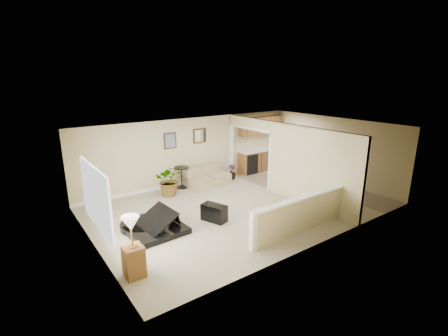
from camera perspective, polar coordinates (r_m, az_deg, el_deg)
floor at (r=10.44m, az=3.10°, el=-6.67°), size 9.00×9.00×0.00m
back_wall at (r=12.43m, az=-5.48°, el=3.05°), size 9.00×0.04×2.50m
front_wall at (r=8.03m, az=16.76°, el=-4.86°), size 9.00×0.04×2.50m
left_wall at (r=8.14m, az=-22.47°, el=-5.15°), size 0.04×6.00×2.50m
right_wall at (r=13.24m, az=18.61°, el=3.08°), size 0.04×6.00×2.50m
ceiling at (r=9.75m, az=3.32°, el=7.02°), size 9.00×6.00×0.04m
kitchen_vinyl at (r=12.53m, az=14.45°, el=-3.22°), size 2.70×6.00×0.01m
interior_partition at (r=11.38m, az=9.49°, el=1.53°), size 0.18×5.99×2.50m
pony_half_wall at (r=8.76m, az=13.07°, el=-7.97°), size 3.42×0.22×1.00m
left_window at (r=7.61m, az=-21.61°, el=-4.88°), size 0.05×2.15×1.45m
wall_art_left at (r=11.86m, az=-9.45°, el=4.75°), size 0.48×0.04×0.58m
wall_mirror at (r=12.44m, az=-4.29°, el=5.68°), size 0.55×0.04×0.55m
kitchen_cabinets at (r=14.14m, az=6.36°, el=3.02°), size 2.36×0.65×2.33m
piano at (r=8.79m, az=-12.49°, el=-7.53°), size 1.73×1.79×1.35m
piano_bench at (r=9.34m, az=-1.75°, el=-7.86°), size 0.59×0.81×0.48m
loveseat at (r=12.31m, az=-2.88°, el=-1.40°), size 1.69×1.09×0.91m
accent_table at (r=11.99m, az=-7.47°, el=-1.17°), size 0.55×0.55×0.79m
palm_plant at (r=11.30m, az=-9.49°, el=-2.16°), size 1.21×1.13×1.10m
small_plant at (r=13.03m, az=1.35°, el=-0.86°), size 0.40×0.40×0.57m
lamp_stand at (r=7.05m, az=-15.71°, el=-13.96°), size 0.40×0.40×1.34m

